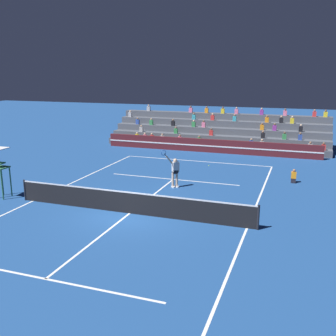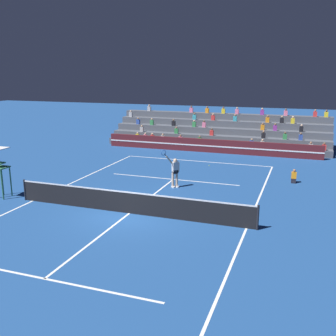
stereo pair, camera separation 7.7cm
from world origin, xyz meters
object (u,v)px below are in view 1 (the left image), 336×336
umpire_chair (0,166)px  ball_kid_courtside (294,177)px  tennis_player (175,171)px  tennis_ball (209,166)px

umpire_chair → ball_kid_courtside: (14.50, 8.14, -1.39)m
tennis_player → tennis_ball: tennis_player is taller
tennis_player → tennis_ball: 5.99m
tennis_player → ball_kid_courtside: bearing=27.5°
umpire_chair → ball_kid_courtside: umpire_chair is taller
umpire_chair → tennis_player: bearing=30.7°
umpire_chair → tennis_player: size_ratio=1.14×
umpire_chair → ball_kid_courtside: bearing=29.3°
tennis_ball → ball_kid_courtside: bearing=-23.4°
tennis_ball → umpire_chair: bearing=-129.1°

